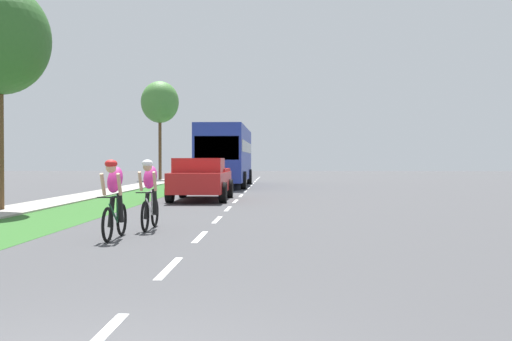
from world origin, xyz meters
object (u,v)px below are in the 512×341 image
(street_tree_far, at_px, (160,103))
(pickup_red, at_px, (201,179))
(bus_blue, at_px, (226,153))
(cyclist_trailing, at_px, (150,194))
(cyclist_lead, at_px, (114,198))

(street_tree_far, bearing_deg, pickup_red, -75.09)
(bus_blue, relative_size, street_tree_far, 1.51)
(cyclist_trailing, bearing_deg, pickup_red, 90.47)
(pickup_red, distance_m, street_tree_far, 24.33)
(cyclist_trailing, height_order, street_tree_far, street_tree_far)
(pickup_red, bearing_deg, cyclist_lead, -91.36)
(pickup_red, height_order, bus_blue, bus_blue)
(bus_blue, height_order, street_tree_far, street_tree_far)
(street_tree_far, bearing_deg, cyclist_trailing, -79.30)
(pickup_red, height_order, street_tree_far, street_tree_far)
(cyclist_trailing, xyz_separation_m, pickup_red, (-0.08, 9.82, 0.02))
(cyclist_lead, height_order, pickup_red, pickup_red)
(pickup_red, bearing_deg, bus_blue, 90.34)
(bus_blue, bearing_deg, pickup_red, -89.66)
(cyclist_lead, relative_size, street_tree_far, 0.22)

